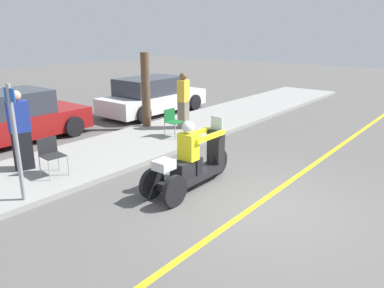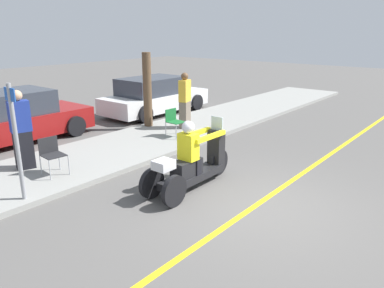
% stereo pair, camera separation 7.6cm
% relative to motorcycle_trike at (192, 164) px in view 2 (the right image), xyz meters
% --- Properties ---
extents(ground_plane, '(60.00, 60.00, 0.00)m').
position_rel_motorcycle_trike_xyz_m(ground_plane, '(0.10, -1.48, -0.53)').
color(ground_plane, '#565451').
extents(lane_stripe, '(24.00, 0.12, 0.01)m').
position_rel_motorcycle_trike_xyz_m(lane_stripe, '(0.00, -1.48, -0.53)').
color(lane_stripe, gold).
rests_on(lane_stripe, ground).
extents(sidewalk_strip, '(28.00, 2.80, 0.12)m').
position_rel_motorcycle_trike_xyz_m(sidewalk_strip, '(0.10, 3.12, -0.47)').
color(sidewalk_strip, gray).
rests_on(sidewalk_strip, ground).
extents(motorcycle_trike, '(2.46, 0.69, 1.48)m').
position_rel_motorcycle_trike_xyz_m(motorcycle_trike, '(0.00, 0.00, 0.00)').
color(motorcycle_trike, black).
rests_on(motorcycle_trike, ground).
extents(spectator_mid_group, '(0.48, 0.36, 1.79)m').
position_rel_motorcycle_trike_xyz_m(spectator_mid_group, '(3.44, 3.11, 0.45)').
color(spectator_mid_group, '#726656').
rests_on(spectator_mid_group, sidewalk_strip).
extents(spectator_end_of_line, '(0.48, 0.36, 1.82)m').
position_rel_motorcycle_trike_xyz_m(spectator_end_of_line, '(-1.79, 3.52, 0.47)').
color(spectator_end_of_line, black).
rests_on(spectator_end_of_line, sidewalk_strip).
extents(folding_chair_curbside, '(0.48, 0.48, 0.82)m').
position_rel_motorcycle_trike_xyz_m(folding_chair_curbside, '(2.45, 2.71, 0.10)').
color(folding_chair_curbside, '#A5A8AD').
rests_on(folding_chair_curbside, sidewalk_strip).
extents(folding_chair_set_back, '(0.50, 0.50, 0.82)m').
position_rel_motorcycle_trike_xyz_m(folding_chair_set_back, '(-1.57, 2.73, 0.10)').
color(folding_chair_set_back, '#A5A8AD').
rests_on(folding_chair_set_back, sidewalk_strip).
extents(parked_car_lot_far, '(4.20, 2.07, 1.51)m').
position_rel_motorcycle_trike_xyz_m(parked_car_lot_far, '(-0.63, 6.30, 0.18)').
color(parked_car_lot_far, maroon).
rests_on(parked_car_lot_far, ground).
extents(parked_car_lot_left, '(4.53, 2.00, 1.43)m').
position_rel_motorcycle_trike_xyz_m(parked_car_lot_left, '(4.79, 5.84, 0.15)').
color(parked_car_lot_left, silver).
rests_on(parked_car_lot_left, ground).
extents(tree_trunk, '(0.28, 0.28, 2.40)m').
position_rel_motorcycle_trike_xyz_m(tree_trunk, '(2.86, 4.23, 0.79)').
color(tree_trunk, brown).
rests_on(tree_trunk, sidewalk_strip).
extents(street_sign, '(0.08, 0.36, 2.20)m').
position_rel_motorcycle_trike_xyz_m(street_sign, '(-2.64, 1.97, 0.79)').
color(street_sign, gray).
rests_on(street_sign, sidewalk_strip).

